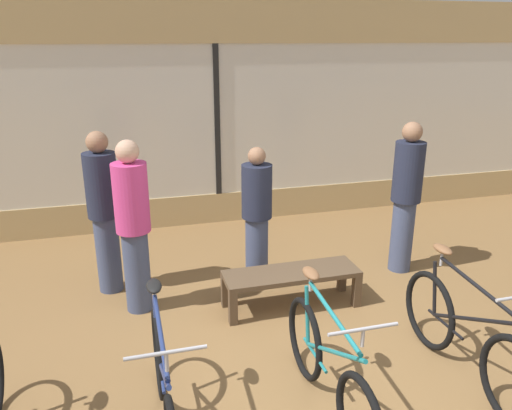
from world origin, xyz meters
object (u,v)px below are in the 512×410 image
at_px(customer_by_window, 257,213).
at_px(bicycle_left, 164,391).
at_px(bicycle_right, 466,338).
at_px(display_bench, 291,277).
at_px(bicycle_center, 328,371).
at_px(customer_near_bench, 104,210).
at_px(customer_near_rack, 133,224).
at_px(customer_mid_floor, 406,192).

bearing_deg(customer_by_window, bicycle_left, -119.89).
relative_size(bicycle_right, display_bench, 1.25).
xyz_separation_m(bicycle_left, bicycle_center, (1.17, -0.08, -0.01)).
xyz_separation_m(display_bench, customer_near_bench, (-1.81, 0.88, 0.61)).
height_order(customer_near_rack, customer_near_bench, customer_near_bench).
relative_size(bicycle_right, customer_near_rack, 0.99).
bearing_deg(bicycle_left, bicycle_right, -0.13).
xyz_separation_m(bicycle_right, customer_mid_floor, (0.61, 1.99, 0.58)).
distance_m(bicycle_left, customer_by_window, 2.57).
relative_size(customer_by_window, customer_mid_floor, 0.87).
relative_size(bicycle_right, customer_by_window, 1.13).
height_order(bicycle_center, customer_near_rack, customer_near_rack).
distance_m(bicycle_left, bicycle_right, 2.40).
distance_m(customer_near_rack, customer_near_bench, 0.59).
xyz_separation_m(customer_near_rack, customer_near_bench, (-0.28, 0.51, 0.00)).
relative_size(bicycle_center, customer_by_window, 1.08).
bearing_deg(bicycle_center, customer_near_bench, 122.32).
bearing_deg(bicycle_left, customer_near_bench, 99.01).
distance_m(display_bench, customer_by_window, 0.88).
height_order(bicycle_left, customer_near_bench, customer_near_bench).
relative_size(bicycle_center, bicycle_right, 0.96).
bearing_deg(bicycle_center, bicycle_left, 176.05).
relative_size(customer_near_rack, customer_mid_floor, 0.99).
xyz_separation_m(bicycle_center, customer_near_rack, (-1.27, 1.94, 0.56)).
bearing_deg(customer_near_rack, customer_mid_floor, 2.41).
bearing_deg(customer_mid_floor, bicycle_left, -146.56).
height_order(bicycle_right, customer_near_bench, customer_near_bench).
bearing_deg(customer_near_bench, customer_by_window, -5.96).
xyz_separation_m(customer_by_window, customer_near_bench, (-1.64, 0.17, 0.13)).
bearing_deg(customer_near_bench, bicycle_right, -40.54).
xyz_separation_m(bicycle_right, customer_near_bench, (-2.78, 2.37, 0.55)).
bearing_deg(bicycle_center, display_bench, 80.52).
height_order(bicycle_left, bicycle_center, bicycle_left).
distance_m(bicycle_right, display_bench, 1.78).
bearing_deg(bicycle_center, customer_by_window, 87.76).
bearing_deg(customer_near_rack, bicycle_left, -87.16).
xyz_separation_m(bicycle_center, customer_mid_floor, (1.83, 2.07, 0.59)).
bearing_deg(bicycle_right, customer_near_rack, 143.27).
height_order(customer_by_window, customer_mid_floor, customer_mid_floor).
height_order(bicycle_left, display_bench, bicycle_left).
distance_m(bicycle_right, customer_mid_floor, 2.16).
distance_m(bicycle_right, customer_near_bench, 3.69).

